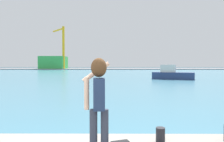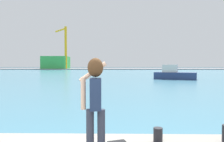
{
  "view_description": "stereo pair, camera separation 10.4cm",
  "coord_description": "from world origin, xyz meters",
  "px_view_note": "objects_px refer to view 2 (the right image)",
  "views": [
    {
      "loc": [
        0.8,
        -2.88,
        2.2
      ],
      "look_at": [
        0.75,
        6.21,
        1.9
      ],
      "focal_mm": 33.82,
      "sensor_mm": 36.0,
      "label": 1
    },
    {
      "loc": [
        0.9,
        -2.88,
        2.2
      ],
      "look_at": [
        0.75,
        6.21,
        1.9
      ],
      "focal_mm": 33.82,
      "sensor_mm": 36.0,
      "label": 2
    }
  ],
  "objects_px": {
    "warehouse_left": "(56,62)",
    "port_crane": "(65,44)",
    "harbor_bollard": "(158,135)",
    "boat_moored": "(174,74)",
    "person_photographer": "(95,96)"
  },
  "relations": [
    {
      "from": "person_photographer",
      "to": "harbor_bollard",
      "type": "bearing_deg",
      "value": -68.15
    },
    {
      "from": "person_photographer",
      "to": "warehouse_left",
      "type": "xyz_separation_m",
      "value": [
        -25.5,
        87.36,
        1.33
      ]
    },
    {
      "from": "warehouse_left",
      "to": "port_crane",
      "type": "distance_m",
      "value": 9.35
    },
    {
      "from": "person_photographer",
      "to": "harbor_bollard",
      "type": "height_order",
      "value": "person_photographer"
    },
    {
      "from": "harbor_bollard",
      "to": "port_crane",
      "type": "bearing_deg",
      "value": 104.88
    },
    {
      "from": "warehouse_left",
      "to": "port_crane",
      "type": "relative_size",
      "value": 0.58
    },
    {
      "from": "warehouse_left",
      "to": "port_crane",
      "type": "xyz_separation_m",
      "value": [
        4.32,
        -2.28,
        7.98
      ]
    },
    {
      "from": "harbor_bollard",
      "to": "port_crane",
      "type": "xyz_separation_m",
      "value": [
        -22.44,
        84.45,
        10.23
      ]
    },
    {
      "from": "person_photographer",
      "to": "port_crane",
      "type": "xyz_separation_m",
      "value": [
        -21.18,
        85.08,
        9.31
      ]
    },
    {
      "from": "harbor_bollard",
      "to": "boat_moored",
      "type": "relative_size",
      "value": 0.05
    },
    {
      "from": "harbor_bollard",
      "to": "port_crane",
      "type": "height_order",
      "value": "port_crane"
    },
    {
      "from": "harbor_bollard",
      "to": "port_crane",
      "type": "relative_size",
      "value": 0.02
    },
    {
      "from": "boat_moored",
      "to": "warehouse_left",
      "type": "xyz_separation_m",
      "value": [
        -34.33,
        60.48,
        2.21
      ]
    },
    {
      "from": "boat_moored",
      "to": "person_photographer",
      "type": "bearing_deg",
      "value": -85.11
    },
    {
      "from": "harbor_bollard",
      "to": "warehouse_left",
      "type": "distance_m",
      "value": 90.79
    }
  ]
}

